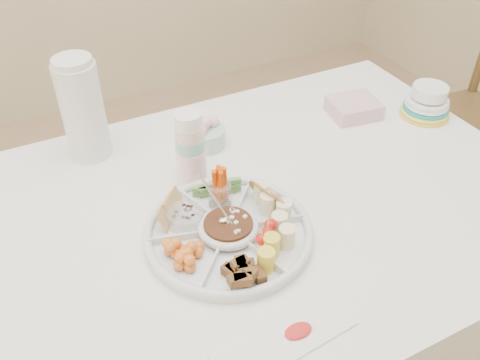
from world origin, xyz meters
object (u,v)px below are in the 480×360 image
dining_table (249,298)px  plate_stack (427,102)px  party_tray (228,230)px  chair (471,114)px  thermos (82,108)px

dining_table → plate_stack: 0.81m
party_tray → plate_stack: bearing=14.8°
party_tray → plate_stack: (0.77, 0.20, 0.03)m
dining_table → chair: (1.12, 0.28, 0.18)m
dining_table → party_tray: size_ratio=4.00×
thermos → plate_stack: size_ratio=1.95×
party_tray → dining_table: bearing=39.0°
chair → thermos: bearing=179.7°
chair → party_tray: chair is taller
dining_table → chair: bearing=14.0°
dining_table → plate_stack: bearing=10.2°
dining_table → chair: size_ratio=1.37×
party_tray → plate_stack: size_ratio=2.53×
party_tray → thermos: (-0.20, 0.47, 0.12)m
chair → thermos: chair is taller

